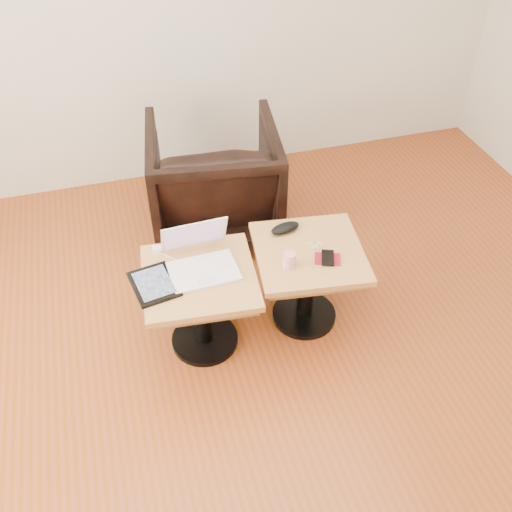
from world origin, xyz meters
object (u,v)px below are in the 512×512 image
object	(u,v)px
side_table_right	(308,268)
striped_cup	(289,260)
side_table_left	(201,293)
laptop	(200,259)
armchair	(214,180)

from	to	relation	value
side_table_right	striped_cup	xyz separation A→B (m)	(-0.14, -0.08, 0.16)
side_table_left	laptop	bearing A→B (deg)	74.16
side_table_left	side_table_right	distance (m)	0.58
laptop	side_table_right	bearing A→B (deg)	-6.32
side_table_right	side_table_left	bearing A→B (deg)	-170.56
laptop	striped_cup	xyz separation A→B (m)	(0.42, -0.12, -0.00)
side_table_right	laptop	size ratio (longest dim) A/B	1.79
side_table_right	striped_cup	size ratio (longest dim) A/B	7.51
side_table_left	side_table_right	size ratio (longest dim) A/B	0.97
striped_cup	armchair	size ratio (longest dim) A/B	0.10
side_table_right	armchair	world-z (taller)	armchair
laptop	side_table_left	bearing A→B (deg)	-113.48
armchair	side_table_right	bearing A→B (deg)	115.05
side_table_left	striped_cup	xyz separation A→B (m)	(0.44, -0.06, 0.16)
side_table_left	armchair	size ratio (longest dim) A/B	0.73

